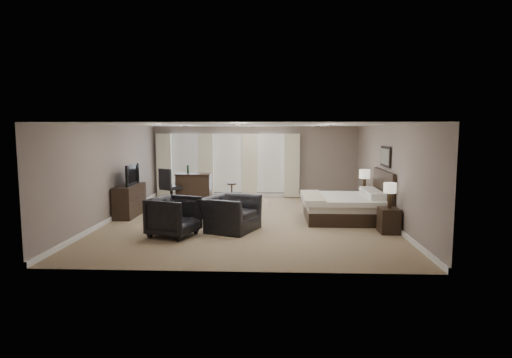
{
  "coord_description": "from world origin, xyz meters",
  "views": [
    {
      "loc": [
        0.72,
        -11.47,
        2.47
      ],
      "look_at": [
        0.2,
        0.4,
        1.1
      ],
      "focal_mm": 30.0,
      "sensor_mm": 36.0,
      "label": 1
    }
  ],
  "objects_px": {
    "bar_counter": "(194,188)",
    "bed": "(342,195)",
    "lamp_near": "(390,196)",
    "nightstand_near": "(389,221)",
    "armchair_far": "(174,215)",
    "bar_stool_right": "(232,193)",
    "desk_chair": "(171,187)",
    "dresser": "(130,200)",
    "nightstand_far": "(364,201)",
    "lamp_far": "(364,181)",
    "bar_stool_left": "(187,189)",
    "armchair_near": "(231,208)",
    "tv": "(129,183)"
  },
  "relations": [
    {
      "from": "armchair_near",
      "to": "armchair_far",
      "type": "height_order",
      "value": "armchair_near"
    },
    {
      "from": "lamp_far",
      "to": "dresser",
      "type": "bearing_deg",
      "value": -170.76
    },
    {
      "from": "armchair_far",
      "to": "desk_chair",
      "type": "height_order",
      "value": "desk_chair"
    },
    {
      "from": "lamp_near",
      "to": "desk_chair",
      "type": "xyz_separation_m",
      "value": [
        -6.15,
        3.58,
        -0.3
      ]
    },
    {
      "from": "dresser",
      "to": "bar_stool_left",
      "type": "xyz_separation_m",
      "value": [
        1.14,
        2.64,
        -0.03
      ]
    },
    {
      "from": "nightstand_far",
      "to": "lamp_near",
      "type": "xyz_separation_m",
      "value": [
        0.0,
        -2.9,
        0.62
      ]
    },
    {
      "from": "bar_stool_right",
      "to": "desk_chair",
      "type": "bearing_deg",
      "value": -166.41
    },
    {
      "from": "bar_stool_left",
      "to": "dresser",
      "type": "bearing_deg",
      "value": -113.32
    },
    {
      "from": "nightstand_far",
      "to": "armchair_near",
      "type": "bearing_deg",
      "value": -143.77
    },
    {
      "from": "armchair_far",
      "to": "armchair_near",
      "type": "bearing_deg",
      "value": -44.68
    },
    {
      "from": "nightstand_near",
      "to": "dresser",
      "type": "bearing_deg",
      "value": 165.62
    },
    {
      "from": "lamp_near",
      "to": "armchair_near",
      "type": "xyz_separation_m",
      "value": [
        -3.83,
        0.1,
        -0.34
      ]
    },
    {
      "from": "desk_chair",
      "to": "bar_counter",
      "type": "bearing_deg",
      "value": -121.01
    },
    {
      "from": "tv",
      "to": "bar_stool_right",
      "type": "height_order",
      "value": "tv"
    },
    {
      "from": "lamp_far",
      "to": "armchair_far",
      "type": "bearing_deg",
      "value": -146.0
    },
    {
      "from": "lamp_near",
      "to": "lamp_far",
      "type": "relative_size",
      "value": 0.9
    },
    {
      "from": "bar_stool_right",
      "to": "desk_chair",
      "type": "distance_m",
      "value": 2.02
    },
    {
      "from": "dresser",
      "to": "tv",
      "type": "relative_size",
      "value": 1.48
    },
    {
      "from": "dresser",
      "to": "lamp_far",
      "type": "bearing_deg",
      "value": 9.24
    },
    {
      "from": "bar_stool_right",
      "to": "bar_counter",
      "type": "bearing_deg",
      "value": -173.08
    },
    {
      "from": "lamp_near",
      "to": "nightstand_near",
      "type": "bearing_deg",
      "value": 0.0
    },
    {
      "from": "nightstand_far",
      "to": "tv",
      "type": "relative_size",
      "value": 0.56
    },
    {
      "from": "lamp_near",
      "to": "armchair_far",
      "type": "distance_m",
      "value": 5.13
    },
    {
      "from": "nightstand_far",
      "to": "armchair_near",
      "type": "relative_size",
      "value": 0.45
    },
    {
      "from": "bed",
      "to": "armchair_near",
      "type": "height_order",
      "value": "bed"
    },
    {
      "from": "tv",
      "to": "nightstand_far",
      "type": "bearing_deg",
      "value": -80.76
    },
    {
      "from": "lamp_near",
      "to": "bar_stool_left",
      "type": "relative_size",
      "value": 0.74
    },
    {
      "from": "bar_stool_left",
      "to": "bar_stool_right",
      "type": "bearing_deg",
      "value": -12.79
    },
    {
      "from": "dresser",
      "to": "bar_counter",
      "type": "distance_m",
      "value": 2.58
    },
    {
      "from": "bar_counter",
      "to": "bar_stool_right",
      "type": "height_order",
      "value": "bar_counter"
    },
    {
      "from": "lamp_near",
      "to": "bar_stool_right",
      "type": "xyz_separation_m",
      "value": [
        -4.2,
        4.05,
        -0.57
      ]
    },
    {
      "from": "nightstand_far",
      "to": "armchair_near",
      "type": "xyz_separation_m",
      "value": [
        -3.83,
        -2.8,
        0.28
      ]
    },
    {
      "from": "armchair_far",
      "to": "bar_counter",
      "type": "xyz_separation_m",
      "value": [
        -0.37,
        4.43,
        0.0
      ]
    },
    {
      "from": "nightstand_near",
      "to": "nightstand_far",
      "type": "distance_m",
      "value": 2.9
    },
    {
      "from": "bed",
      "to": "armchair_near",
      "type": "relative_size",
      "value": 1.67
    },
    {
      "from": "nightstand_near",
      "to": "desk_chair",
      "type": "xyz_separation_m",
      "value": [
        -6.15,
        3.58,
        0.31
      ]
    },
    {
      "from": "armchair_near",
      "to": "armchair_far",
      "type": "xyz_separation_m",
      "value": [
        -1.26,
        -0.63,
        -0.06
      ]
    },
    {
      "from": "nightstand_far",
      "to": "armchair_far",
      "type": "height_order",
      "value": "armchair_far"
    },
    {
      "from": "nightstand_near",
      "to": "dresser",
      "type": "relative_size",
      "value": 0.39
    },
    {
      "from": "tv",
      "to": "bar_stool_left",
      "type": "distance_m",
      "value": 2.92
    },
    {
      "from": "bed",
      "to": "nightstand_near",
      "type": "height_order",
      "value": "bed"
    },
    {
      "from": "bar_counter",
      "to": "bed",
      "type": "bearing_deg",
      "value": -28.18
    },
    {
      "from": "lamp_far",
      "to": "bar_stool_right",
      "type": "bearing_deg",
      "value": 164.67
    },
    {
      "from": "armchair_near",
      "to": "bar_counter",
      "type": "bearing_deg",
      "value": 45.98
    },
    {
      "from": "nightstand_near",
      "to": "desk_chair",
      "type": "relative_size",
      "value": 0.49
    },
    {
      "from": "bar_stool_left",
      "to": "lamp_far",
      "type": "bearing_deg",
      "value": -14.64
    },
    {
      "from": "nightstand_near",
      "to": "armchair_far",
      "type": "xyz_separation_m",
      "value": [
        -5.09,
        -0.53,
        0.21
      ]
    },
    {
      "from": "nightstand_far",
      "to": "lamp_far",
      "type": "distance_m",
      "value": 0.63
    },
    {
      "from": "bar_counter",
      "to": "nightstand_near",
      "type": "bearing_deg",
      "value": -35.53
    },
    {
      "from": "nightstand_near",
      "to": "desk_chair",
      "type": "height_order",
      "value": "desk_chair"
    }
  ]
}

